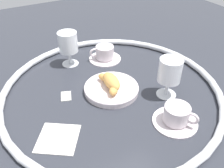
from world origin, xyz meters
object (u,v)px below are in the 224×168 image
Objects in this scene: coffee_cup_near at (176,116)px; folded_napkin at (58,138)px; sugar_packet at (66,96)px; juice_glass_left at (68,44)px; pastry_plate at (112,88)px; coffee_cup_far at (105,54)px; croissant_large at (111,81)px; juice_glass_right at (170,72)px.

coffee_cup_near is 1.24× the size of folded_napkin.
sugar_packet is 0.19m from folded_napkin.
folded_napkin is (-0.36, 0.18, -0.09)m from juice_glass_left.
pastry_plate is at bearing -87.80° from sugar_packet.
coffee_cup_near is 1.00× the size of coffee_cup_far.
pastry_plate is 3.85× the size of sugar_packet.
folded_napkin is (0.11, 0.33, -0.02)m from coffee_cup_near.
coffee_cup_far is 0.97× the size of juice_glass_left.
pastry_plate is at bearing -95.80° from croissant_large.
coffee_cup_far is at bearing -44.60° from folded_napkin.
coffee_cup_far is (0.21, -0.08, -0.02)m from croissant_large.
juice_glass_left is (0.25, 0.06, 0.08)m from pastry_plate.
juice_glass_right is at bearing -125.16° from croissant_large.
juice_glass_left is at bearing 13.97° from pastry_plate.
juice_glass_right is 0.36m from sugar_packet.
sugar_packet is (-0.20, 0.09, -0.09)m from juice_glass_left.
pastry_plate is at bearing 158.73° from coffee_cup_far.
coffee_cup_near is at bearing -118.91° from sugar_packet.
coffee_cup_near is at bearing -157.81° from croissant_large.
coffee_cup_far is (0.21, -0.08, 0.01)m from pastry_plate.
juice_glass_left is at bearing 31.13° from juice_glass_right.
pastry_plate is 0.03m from croissant_large.
pastry_plate reaches higher than folded_napkin.
coffee_cup_far is 1.24× the size of folded_napkin.
juice_glass_right reaches higher than coffee_cup_near.
pastry_plate is 1.41× the size of coffee_cup_far.
coffee_cup_far reaches higher than pastry_plate.
sugar_packet is 0.45× the size of folded_napkin.
coffee_cup_far is at bearing 1.22° from coffee_cup_near.
coffee_cup_far is 0.16m from juice_glass_left.
juice_glass_right is at bearing -148.87° from juice_glass_left.
coffee_cup_near is at bearing 151.92° from juice_glass_right.
coffee_cup_near reaches higher than folded_napkin.
juice_glass_left is (0.47, 0.15, 0.07)m from coffee_cup_near.
coffee_cup_near is 0.97× the size of juice_glass_left.
croissant_large is at bearing 22.19° from coffee_cup_near.
juice_glass_left reaches higher than sugar_packet.
croissant_large is 1.24× the size of folded_napkin.
juice_glass_right is (-0.11, -0.16, 0.05)m from croissant_large.
croissant_large is at bearing 54.84° from juice_glass_right.
coffee_cup_near is 0.44m from coffee_cup_far.
sugar_packet is at bearing 124.17° from coffee_cup_far.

